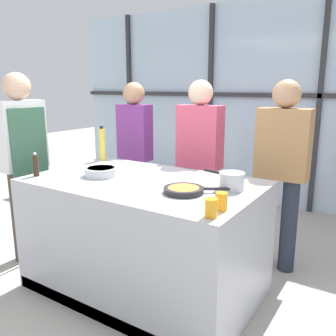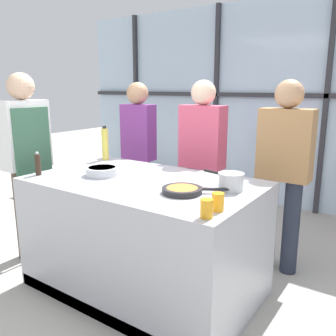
{
  "view_description": "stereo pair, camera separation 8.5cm",
  "coord_description": "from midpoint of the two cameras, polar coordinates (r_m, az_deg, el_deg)",
  "views": [
    {
      "loc": [
        1.62,
        -2.16,
        1.65
      ],
      "look_at": [
        0.17,
        0.1,
        1.04
      ],
      "focal_mm": 38.0,
      "sensor_mm": 36.0,
      "label": 1
    },
    {
      "loc": [
        1.69,
        -2.12,
        1.65
      ],
      "look_at": [
        0.17,
        0.1,
        1.04
      ],
      "focal_mm": 38.0,
      "sensor_mm": 36.0,
      "label": 2
    }
  ],
  "objects": [
    {
      "name": "spectator_center_left",
      "position": [
        3.57,
        4.38,
        2.0
      ],
      "size": [
        0.44,
        0.24,
        1.72
      ],
      "rotation": [
        0.0,
        0.0,
        3.14
      ],
      "color": "#232838",
      "rests_on": "ground_plane"
    },
    {
      "name": "frying_pan",
      "position": [
        2.45,
        1.7,
        -3.54
      ],
      "size": [
        0.45,
        0.35,
        0.04
      ],
      "color": "#232326",
      "rests_on": "demo_island"
    },
    {
      "name": "spectator_far_left",
      "position": [
        4.01,
        -5.94,
        3.39
      ],
      "size": [
        0.38,
        0.24,
        1.7
      ],
      "rotation": [
        0.0,
        0.0,
        3.14
      ],
      "color": "#232838",
      "rests_on": "ground_plane"
    },
    {
      "name": "pepper_grinder",
      "position": [
        3.11,
        -21.19,
        0.41
      ],
      "size": [
        0.05,
        0.05,
        0.2
      ],
      "color": "#332319",
      "rests_on": "demo_island"
    },
    {
      "name": "chef",
      "position": [
        3.63,
        -22.81,
        1.84
      ],
      "size": [
        0.25,
        0.44,
        1.78
      ],
      "rotation": [
        0.0,
        0.0,
        -1.57
      ],
      "color": "#47382D",
      "rests_on": "ground_plane"
    },
    {
      "name": "juice_glass_far",
      "position": [
        2.13,
        7.43,
        -5.34
      ],
      "size": [
        0.07,
        0.07,
        0.11
      ],
      "primitive_type": "cylinder",
      "color": "orange",
      "rests_on": "demo_island"
    },
    {
      "name": "mixing_bowl",
      "position": [
        2.98,
        -11.48,
        -0.53
      ],
      "size": [
        0.27,
        0.27,
        0.07
      ],
      "color": "silver",
      "rests_on": "demo_island"
    },
    {
      "name": "spectator_center_right",
      "position": [
        3.27,
        17.05,
        0.34
      ],
      "size": [
        0.45,
        0.24,
        1.71
      ],
      "rotation": [
        0.0,
        0.0,
        3.14
      ],
      "color": "#232838",
      "rests_on": "ground_plane"
    },
    {
      "name": "saucepan",
      "position": [
        2.55,
        9.22,
        -2.01
      ],
      "size": [
        0.33,
        0.18,
        0.13
      ],
      "color": "silver",
      "rests_on": "demo_island"
    },
    {
      "name": "oil_bottle",
      "position": [
        3.59,
        -11.19,
        3.78
      ],
      "size": [
        0.06,
        0.06,
        0.34
      ],
      "color": "#E0CC4C",
      "rests_on": "demo_island"
    },
    {
      "name": "white_plate",
      "position": [
        3.23,
        -9.18,
        0.04
      ],
      "size": [
        0.23,
        0.23,
        0.01
      ],
      "primitive_type": "cylinder",
      "color": "white",
      "rests_on": "demo_island"
    },
    {
      "name": "ground_plane",
      "position": [
        3.17,
        -4.57,
        -18.54
      ],
      "size": [
        18.0,
        18.0,
        0.0
      ],
      "primitive_type": "plane",
      "color": "#ADA89E"
    },
    {
      "name": "juice_glass_near",
      "position": [
        2.01,
        5.71,
        -6.42
      ],
      "size": [
        0.07,
        0.07,
        0.11
      ],
      "primitive_type": "cylinder",
      "color": "orange",
      "rests_on": "demo_island"
    },
    {
      "name": "demo_island",
      "position": [
        2.95,
        -4.73,
        -10.79
      ],
      "size": [
        1.81,
        1.09,
        0.94
      ],
      "color": "#A8AAB2",
      "rests_on": "ground_plane"
    },
    {
      "name": "back_window_wall",
      "position": [
        5.19,
        14.23,
        9.79
      ],
      "size": [
        6.4,
        0.1,
        2.8
      ],
      "color": "silver",
      "rests_on": "ground_plane"
    }
  ]
}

